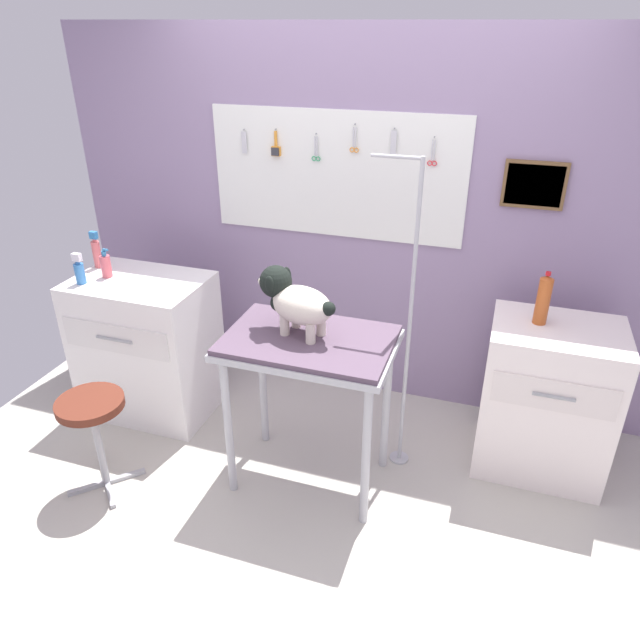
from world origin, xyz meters
The scene contains 12 objects.
ground centered at (0.00, 0.00, -0.02)m, with size 4.40×4.00×0.04m, color #B9B4A8.
rear_wall_panel centered at (0.00, 1.28, 1.16)m, with size 4.00×0.11×2.30m.
grooming_table centered at (-0.03, 0.27, 0.79)m, with size 0.86×0.57×0.90m.
grooming_arm centered at (0.41, 0.57, 0.82)m, with size 0.29×0.11×1.75m.
dog centered at (-0.11, 0.30, 1.08)m, with size 0.45×0.29×0.33m.
counter_left centered at (-1.23, 0.59, 0.46)m, with size 0.80×0.58×0.91m.
cabinet_right centered at (1.17, 0.80, 0.44)m, with size 0.68×0.54×0.88m.
stool centered at (-1.08, -0.15, 0.46)m, with size 0.35×0.35×0.56m.
spray_bottle_short centered at (-1.58, 0.70, 1.01)m, with size 0.05×0.05×0.23m.
spray_bottle_tall centered at (-1.52, 0.45, 0.99)m, with size 0.06×0.06×0.19m.
pump_bottle_white centered at (-1.43, 0.58, 0.98)m, with size 0.06×0.06×0.18m.
soda_bottle centered at (1.06, 0.83, 1.02)m, with size 0.07×0.07×0.29m.
Camera 1 is at (0.82, -2.10, 2.30)m, focal length 32.61 mm.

